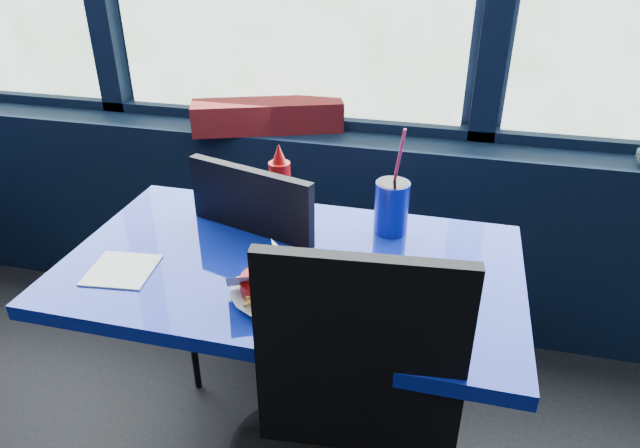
# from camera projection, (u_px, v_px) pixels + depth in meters

# --- Properties ---
(window_sill) EXTENTS (5.00, 0.26, 0.80)m
(window_sill) POSITION_uv_depth(u_px,v_px,m) (284.00, 217.00, 2.49)
(window_sill) COLOR black
(window_sill) RESTS_ON ground
(near_table) EXTENTS (1.20, 0.70, 0.75)m
(near_table) POSITION_uv_depth(u_px,v_px,m) (293.00, 316.00, 1.60)
(near_table) COLOR black
(near_table) RESTS_ON ground
(chair_near_back) EXTENTS (0.53, 0.53, 0.94)m
(chair_near_back) POSITION_uv_depth(u_px,v_px,m) (258.00, 267.00, 1.87)
(chair_near_back) COLOR black
(chair_near_back) RESTS_ON ground
(planter_box) EXTENTS (0.60, 0.35, 0.12)m
(planter_box) POSITION_uv_depth(u_px,v_px,m) (268.00, 116.00, 2.26)
(planter_box) COLOR maroon
(planter_box) RESTS_ON window_sill
(food_basket) EXTENTS (0.29, 0.27, 0.10)m
(food_basket) POSITION_uv_depth(u_px,v_px,m) (295.00, 285.00, 1.36)
(food_basket) COLOR #B90D0C
(food_basket) RESTS_ON near_table
(ketchup_bottle) EXTENTS (0.06, 0.06, 0.24)m
(ketchup_bottle) POSITION_uv_depth(u_px,v_px,m) (280.00, 186.00, 1.68)
(ketchup_bottle) COLOR #B90D0C
(ketchup_bottle) RESTS_ON near_table
(soda_cup) EXTENTS (0.10, 0.10, 0.33)m
(soda_cup) POSITION_uv_depth(u_px,v_px,m) (392.00, 206.00, 1.62)
(soda_cup) COLOR #0D1997
(soda_cup) RESTS_ON near_table
(napkin) EXTENTS (0.18, 0.18, 0.00)m
(napkin) POSITION_uv_depth(u_px,v_px,m) (122.00, 270.00, 1.48)
(napkin) COLOR white
(napkin) RESTS_ON near_table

